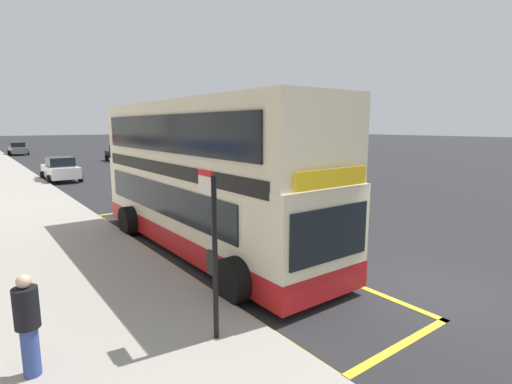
{
  "coord_description": "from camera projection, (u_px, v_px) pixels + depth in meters",
  "views": [
    {
      "loc": [
        -8.06,
        -4.1,
        3.72
      ],
      "look_at": [
        -0.33,
        6.26,
        1.5
      ],
      "focal_mm": 27.31,
      "sensor_mm": 36.0,
      "label": 1
    }
  ],
  "objects": [
    {
      "name": "double_decker_bus",
      "position": [
        203.0,
        182.0,
        11.59
      ],
      "size": [
        3.17,
        10.19,
        4.4
      ],
      "color": "beige",
      "rests_on": "ground"
    },
    {
      "name": "parked_car_grey_ahead",
      "position": [
        18.0,
        149.0,
        49.22
      ],
      "size": [
        2.09,
        4.2,
        1.62
      ],
      "rotation": [
        0.0,
        0.0,
        0.02
      ],
      "color": "slate",
      "rests_on": "ground"
    },
    {
      "name": "parked_car_white_behind",
      "position": [
        61.0,
        169.0,
        26.22
      ],
      "size": [
        2.09,
        4.2,
        1.62
      ],
      "rotation": [
        0.0,
        0.0,
        0.05
      ],
      "color": "silver",
      "rests_on": "ground"
    },
    {
      "name": "pedestrian_further_back",
      "position": [
        28.0,
        322.0,
        5.52
      ],
      "size": [
        0.34,
        0.34,
        1.54
      ],
      "color": "#33478C",
      "rests_on": "pavement_near"
    },
    {
      "name": "bus_stop_sign",
      "position": [
        212.0,
        243.0,
        6.44
      ],
      "size": [
        0.09,
        0.51,
        2.86
      ],
      "color": "black",
      "rests_on": "pavement_near"
    },
    {
      "name": "parked_car_black_across",
      "position": [
        119.0,
        153.0,
        40.88
      ],
      "size": [
        2.09,
        4.2,
        1.62
      ],
      "rotation": [
        0.0,
        0.0,
        -0.01
      ],
      "color": "black",
      "rests_on": "ground"
    },
    {
      "name": "bus_bay_markings",
      "position": [
        207.0,
        249.0,
        11.85
      ],
      "size": [
        3.1,
        13.37,
        0.01
      ],
      "color": "yellow",
      "rests_on": "ground"
    },
    {
      "name": "ground_plane",
      "position": [
        83.0,
        169.0,
        33.89
      ],
      "size": [
        260.0,
        260.0,
        0.0
      ],
      "primitive_type": "plane",
      "color": "#28282B"
    }
  ]
}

